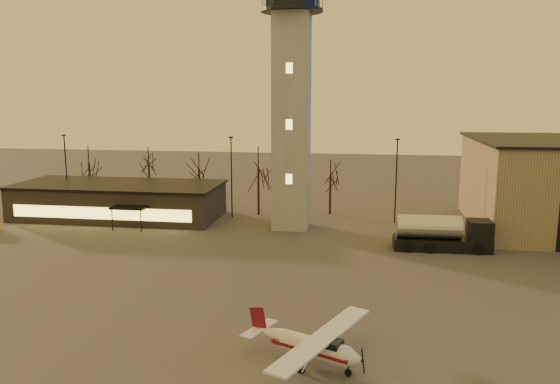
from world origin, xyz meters
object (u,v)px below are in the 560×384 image
cessna_front (317,351)px  fuel_truck (442,236)px  control_tower (292,84)px  terminal (119,200)px

cessna_front → fuel_truck: bearing=92.1°
control_tower → fuel_truck: (15.96, -6.91, -14.95)m
terminal → fuel_truck: 38.99m
terminal → cessna_front: bearing=-51.0°
control_tower → cessna_front: bearing=-79.9°
control_tower → cessna_front: (5.76, -32.34, -15.39)m
control_tower → terminal: control_tower is taller
control_tower → fuel_truck: control_tower is taller
cessna_front → fuel_truck: (10.20, 25.43, 0.44)m
control_tower → fuel_truck: 22.93m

